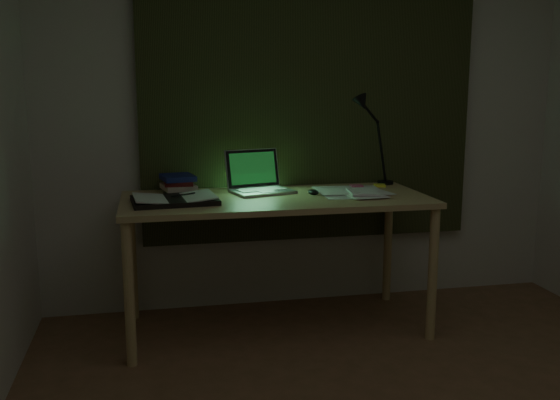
{
  "coord_description": "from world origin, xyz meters",
  "views": [
    {
      "loc": [
        -1.03,
        -2.01,
        1.48
      ],
      "look_at": [
        -0.32,
        1.41,
        0.82
      ],
      "focal_mm": 40.0,
      "sensor_mm": 36.0,
      "label": 1
    }
  ],
  "objects_px": {
    "open_textbook": "(174,199)",
    "loose_papers": "(353,193)",
    "book_stack": "(178,184)",
    "desk": "(276,264)",
    "desk_lamp": "(387,142)",
    "laptop": "(262,172)"
  },
  "relations": [
    {
      "from": "open_textbook",
      "to": "laptop",
      "type": "bearing_deg",
      "value": 16.28
    },
    {
      "from": "laptop",
      "to": "open_textbook",
      "type": "relative_size",
      "value": 0.86
    },
    {
      "from": "book_stack",
      "to": "desk_lamp",
      "type": "relative_size",
      "value": 0.39
    },
    {
      "from": "book_stack",
      "to": "laptop",
      "type": "bearing_deg",
      "value": -9.42
    },
    {
      "from": "open_textbook",
      "to": "loose_papers",
      "type": "xyz_separation_m",
      "value": [
        1.06,
        0.04,
        -0.01
      ]
    },
    {
      "from": "desk",
      "to": "loose_papers",
      "type": "xyz_separation_m",
      "value": [
        0.47,
        -0.02,
        0.42
      ]
    },
    {
      "from": "open_textbook",
      "to": "book_stack",
      "type": "relative_size",
      "value": 2.12
    },
    {
      "from": "desk",
      "to": "laptop",
      "type": "distance_m",
      "value": 0.56
    },
    {
      "from": "desk",
      "to": "laptop",
      "type": "height_order",
      "value": "laptop"
    },
    {
      "from": "loose_papers",
      "to": "desk_lamp",
      "type": "relative_size",
      "value": 0.69
    },
    {
      "from": "open_textbook",
      "to": "book_stack",
      "type": "height_order",
      "value": "book_stack"
    },
    {
      "from": "book_stack",
      "to": "desk_lamp",
      "type": "distance_m",
      "value": 1.38
    },
    {
      "from": "open_textbook",
      "to": "book_stack",
      "type": "distance_m",
      "value": 0.3
    },
    {
      "from": "desk",
      "to": "laptop",
      "type": "xyz_separation_m",
      "value": [
        -0.05,
        0.15,
        0.54
      ]
    },
    {
      "from": "laptop",
      "to": "book_stack",
      "type": "bearing_deg",
      "value": 155.38
    },
    {
      "from": "desk",
      "to": "desk_lamp",
      "type": "bearing_deg",
      "value": 21.25
    },
    {
      "from": "laptop",
      "to": "desk_lamp",
      "type": "relative_size",
      "value": 0.71
    },
    {
      "from": "open_textbook",
      "to": "desk",
      "type": "bearing_deg",
      "value": 1.05
    },
    {
      "from": "desk",
      "to": "open_textbook",
      "type": "bearing_deg",
      "value": -173.77
    },
    {
      "from": "desk",
      "to": "loose_papers",
      "type": "relative_size",
      "value": 4.62
    },
    {
      "from": "desk",
      "to": "book_stack",
      "type": "distance_m",
      "value": 0.76
    },
    {
      "from": "laptop",
      "to": "loose_papers",
      "type": "xyz_separation_m",
      "value": [
        0.52,
        -0.17,
        -0.12
      ]
    }
  ]
}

